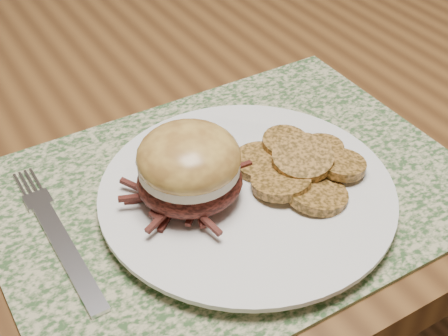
# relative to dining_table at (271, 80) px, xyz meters

# --- Properties ---
(dining_table) EXTENTS (1.50, 0.90, 0.75)m
(dining_table) POSITION_rel_dining_table_xyz_m (0.00, 0.00, 0.00)
(dining_table) COLOR brown
(dining_table) RESTS_ON ground
(placemat) EXTENTS (0.45, 0.33, 0.00)m
(placemat) POSITION_rel_dining_table_xyz_m (-0.22, -0.26, 0.08)
(placemat) COLOR #325029
(placemat) RESTS_ON dining_table
(dinner_plate) EXTENTS (0.26, 0.26, 0.02)m
(dinner_plate) POSITION_rel_dining_table_xyz_m (-0.22, -0.28, 0.09)
(dinner_plate) COLOR white
(dinner_plate) RESTS_ON placemat
(pork_sandwich) EXTENTS (0.12, 0.12, 0.07)m
(pork_sandwich) POSITION_rel_dining_table_xyz_m (-0.27, -0.26, 0.13)
(pork_sandwich) COLOR black
(pork_sandwich) RESTS_ON dinner_plate
(roasted_potatoes) EXTENTS (0.13, 0.14, 0.03)m
(roasted_potatoes) POSITION_rel_dining_table_xyz_m (-0.17, -0.28, 0.11)
(roasted_potatoes) COLOR #9C692D
(roasted_potatoes) RESTS_ON dinner_plate
(fork) EXTENTS (0.02, 0.20, 0.00)m
(fork) POSITION_rel_dining_table_xyz_m (-0.39, -0.23, 0.09)
(fork) COLOR silver
(fork) RESTS_ON placemat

